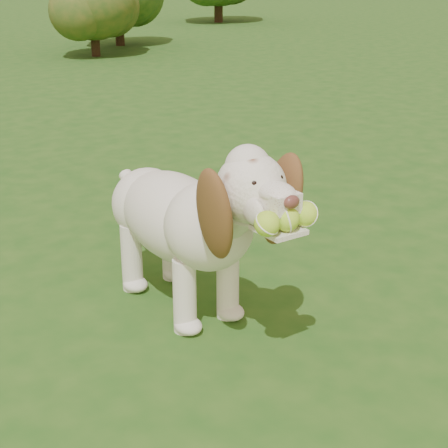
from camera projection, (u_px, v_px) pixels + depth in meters
ground at (278, 310)px, 3.17m from camera, size 80.00×80.00×0.00m
dog at (189, 216)px, 2.99m from camera, size 0.51×1.35×0.88m
shrub_d at (93, 3)px, 11.26m from camera, size 1.41×1.41×1.46m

